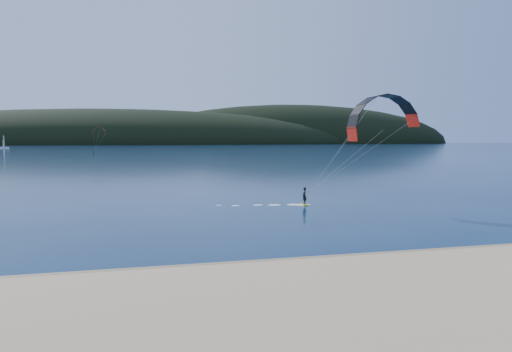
# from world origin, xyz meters

# --- Properties ---
(ground) EXTENTS (1800.00, 1800.00, 0.00)m
(ground) POSITION_xyz_m (0.00, 0.00, 0.00)
(ground) COLOR #081C3E
(ground) RESTS_ON ground
(wet_sand) EXTENTS (220.00, 2.50, 0.10)m
(wet_sand) POSITION_xyz_m (0.00, 4.50, 0.05)
(wet_sand) COLOR olive
(wet_sand) RESTS_ON ground
(headland) EXTENTS (1200.00, 310.00, 140.00)m
(headland) POSITION_xyz_m (0.63, 745.28, 0.00)
(headland) COLOR black
(headland) RESTS_ON ground
(kitesurfer_near) EXTENTS (22.71, 6.86, 11.91)m
(kitesurfer_near) POSITION_xyz_m (21.85, 24.32, 8.39)
(kitesurfer_near) COLOR #ADD819
(kitesurfer_near) RESTS_ON ground
(kitesurfer_far) EXTENTS (6.99, 8.17, 12.71)m
(kitesurfer_far) POSITION_xyz_m (-25.75, 199.11, 10.22)
(kitesurfer_far) COLOR #ADD819
(kitesurfer_far) RESTS_ON ground
(sailboat) EXTENTS (8.66, 5.48, 12.06)m
(sailboat) POSITION_xyz_m (-122.42, 395.42, 0.89)
(sailboat) COLOR white
(sailboat) RESTS_ON ground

